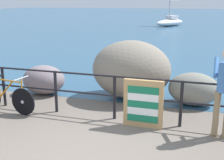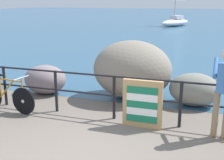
{
  "view_description": "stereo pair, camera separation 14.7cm",
  "coord_description": "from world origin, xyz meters",
  "px_view_note": "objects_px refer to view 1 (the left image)",
  "views": [
    {
      "loc": [
        1.79,
        -4.04,
        2.64
      ],
      "look_at": [
        -0.18,
        2.38,
        0.8
      ],
      "focal_mm": 47.06,
      "sensor_mm": 36.0,
      "label": 1
    },
    {
      "loc": [
        1.93,
        -4.0,
        2.64
      ],
      "look_at": [
        -0.18,
        2.38,
        0.8
      ],
      "focal_mm": 47.06,
      "sensor_mm": 36.0,
      "label": 2
    }
  ],
  "objects_px": {
    "breakwater_boulder_left": "(44,80)",
    "sailboat": "(170,19)",
    "folded_deckchair_stack": "(143,104)",
    "breakwater_boulder_main": "(131,70)",
    "person_at_railing": "(224,89)",
    "breakwater_boulder_right": "(194,89)",
    "bicycle": "(6,96)"
  },
  "relations": [
    {
      "from": "folded_deckchair_stack",
      "to": "breakwater_boulder_right",
      "type": "relative_size",
      "value": 0.81
    },
    {
      "from": "breakwater_boulder_main",
      "to": "sailboat",
      "type": "bearing_deg",
      "value": 93.68
    },
    {
      "from": "folded_deckchair_stack",
      "to": "breakwater_boulder_main",
      "type": "bearing_deg",
      "value": 110.82
    },
    {
      "from": "breakwater_boulder_left",
      "to": "breakwater_boulder_right",
      "type": "bearing_deg",
      "value": 4.1
    },
    {
      "from": "person_at_railing",
      "to": "breakwater_boulder_left",
      "type": "bearing_deg",
      "value": 74.86
    },
    {
      "from": "bicycle",
      "to": "breakwater_boulder_main",
      "type": "relative_size",
      "value": 0.78
    },
    {
      "from": "bicycle",
      "to": "sailboat",
      "type": "bearing_deg",
      "value": 95.39
    },
    {
      "from": "bicycle",
      "to": "breakwater_boulder_left",
      "type": "distance_m",
      "value": 1.56
    },
    {
      "from": "folded_deckchair_stack",
      "to": "sailboat",
      "type": "xyz_separation_m",
      "value": [
        -2.25,
        25.85,
        0.19
      ]
    },
    {
      "from": "breakwater_boulder_main",
      "to": "breakwater_boulder_left",
      "type": "bearing_deg",
      "value": -171.19
    },
    {
      "from": "breakwater_boulder_right",
      "to": "breakwater_boulder_main",
      "type": "bearing_deg",
      "value": 176.99
    },
    {
      "from": "bicycle",
      "to": "breakwater_boulder_left",
      "type": "bearing_deg",
      "value": 92.86
    },
    {
      "from": "folded_deckchair_stack",
      "to": "breakwater_boulder_left",
      "type": "bearing_deg",
      "value": 155.47
    },
    {
      "from": "breakwater_boulder_main",
      "to": "breakwater_boulder_right",
      "type": "distance_m",
      "value": 1.72
    },
    {
      "from": "breakwater_boulder_main",
      "to": "breakwater_boulder_right",
      "type": "xyz_separation_m",
      "value": [
        1.67,
        -0.09,
        -0.38
      ]
    },
    {
      "from": "sailboat",
      "to": "breakwater_boulder_left",
      "type": "bearing_deg",
      "value": 25.33
    },
    {
      "from": "breakwater_boulder_right",
      "to": "sailboat",
      "type": "height_order",
      "value": "sailboat"
    },
    {
      "from": "breakwater_boulder_main",
      "to": "bicycle",
      "type": "bearing_deg",
      "value": -143.54
    },
    {
      "from": "folded_deckchair_stack",
      "to": "person_at_railing",
      "type": "bearing_deg",
      "value": -0.91
    },
    {
      "from": "breakwater_boulder_main",
      "to": "breakwater_boulder_right",
      "type": "height_order",
      "value": "breakwater_boulder_main"
    },
    {
      "from": "folded_deckchair_stack",
      "to": "breakwater_boulder_left",
      "type": "height_order",
      "value": "folded_deckchair_stack"
    },
    {
      "from": "folded_deckchair_stack",
      "to": "sailboat",
      "type": "relative_size",
      "value": 0.17
    },
    {
      "from": "breakwater_boulder_right",
      "to": "breakwater_boulder_left",
      "type": "bearing_deg",
      "value": -175.9
    },
    {
      "from": "breakwater_boulder_main",
      "to": "breakwater_boulder_right",
      "type": "bearing_deg",
      "value": -3.01
    },
    {
      "from": "person_at_railing",
      "to": "breakwater_boulder_right",
      "type": "relative_size",
      "value": 1.38
    },
    {
      "from": "folded_deckchair_stack",
      "to": "breakwater_boulder_left",
      "type": "distance_m",
      "value": 3.52
    },
    {
      "from": "person_at_railing",
      "to": "breakwater_boulder_main",
      "type": "height_order",
      "value": "person_at_railing"
    },
    {
      "from": "folded_deckchair_stack",
      "to": "breakwater_boulder_main",
      "type": "height_order",
      "value": "breakwater_boulder_main"
    },
    {
      "from": "bicycle",
      "to": "person_at_railing",
      "type": "relative_size",
      "value": 0.95
    },
    {
      "from": "person_at_railing",
      "to": "sailboat",
      "type": "bearing_deg",
      "value": 10.56
    },
    {
      "from": "folded_deckchair_stack",
      "to": "breakwater_boulder_main",
      "type": "distance_m",
      "value": 2.0
    },
    {
      "from": "breakwater_boulder_left",
      "to": "sailboat",
      "type": "xyz_separation_m",
      "value": [
        0.95,
        24.39,
        0.29
      ]
    }
  ]
}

